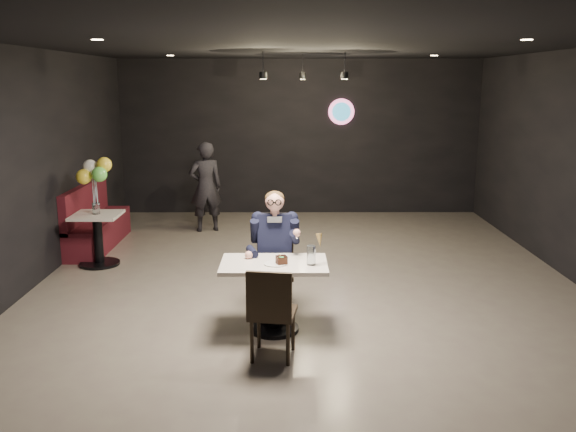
{
  "coord_description": "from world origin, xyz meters",
  "views": [
    {
      "loc": [
        -0.27,
        -7.47,
        2.59
      ],
      "look_at": [
        -0.25,
        -0.83,
        1.11
      ],
      "focal_mm": 38.0,
      "sensor_mm": 36.0,
      "label": 1
    }
  ],
  "objects_px": {
    "passerby": "(206,187)",
    "seated_man": "(275,251)",
    "chair_far": "(275,273)",
    "balloon_vase": "(96,208)",
    "chair_near": "(273,311)",
    "sundae_glass": "(311,255)",
    "booth_bench": "(98,216)",
    "main_table": "(274,297)",
    "side_table": "(98,237)"
  },
  "relations": [
    {
      "from": "main_table",
      "to": "passerby",
      "type": "xyz_separation_m",
      "value": [
        -1.27,
        4.4,
        0.41
      ]
    },
    {
      "from": "sundae_glass",
      "to": "booth_bench",
      "type": "relative_size",
      "value": 0.1
    },
    {
      "from": "booth_bench",
      "to": "side_table",
      "type": "relative_size",
      "value": 2.45
    },
    {
      "from": "sundae_glass",
      "to": "chair_near",
      "type": "bearing_deg",
      "value": -125.07
    },
    {
      "from": "passerby",
      "to": "seated_man",
      "type": "bearing_deg",
      "value": 90.28
    },
    {
      "from": "chair_far",
      "to": "passerby",
      "type": "relative_size",
      "value": 0.59
    },
    {
      "from": "main_table",
      "to": "booth_bench",
      "type": "relative_size",
      "value": 0.55
    },
    {
      "from": "seated_man",
      "to": "balloon_vase",
      "type": "height_order",
      "value": "seated_man"
    },
    {
      "from": "main_table",
      "to": "balloon_vase",
      "type": "height_order",
      "value": "balloon_vase"
    },
    {
      "from": "chair_far",
      "to": "booth_bench",
      "type": "xyz_separation_m",
      "value": [
        -2.85,
        2.81,
        0.04
      ]
    },
    {
      "from": "chair_near",
      "to": "side_table",
      "type": "xyz_separation_m",
      "value": [
        -2.55,
        2.98,
        -0.05
      ]
    },
    {
      "from": "balloon_vase",
      "to": "sundae_glass",
      "type": "bearing_deg",
      "value": -39.7
    },
    {
      "from": "side_table",
      "to": "seated_man",
      "type": "bearing_deg",
      "value": -35.32
    },
    {
      "from": "seated_man",
      "to": "side_table",
      "type": "relative_size",
      "value": 1.77
    },
    {
      "from": "chair_near",
      "to": "passerby",
      "type": "xyz_separation_m",
      "value": [
        -1.27,
        5.02,
        0.32
      ]
    },
    {
      "from": "balloon_vase",
      "to": "passerby",
      "type": "relative_size",
      "value": 0.1
    },
    {
      "from": "chair_near",
      "to": "passerby",
      "type": "bearing_deg",
      "value": 112.78
    },
    {
      "from": "side_table",
      "to": "passerby",
      "type": "xyz_separation_m",
      "value": [
        1.28,
        2.04,
        0.38
      ]
    },
    {
      "from": "side_table",
      "to": "passerby",
      "type": "distance_m",
      "value": 2.44
    },
    {
      "from": "booth_bench",
      "to": "side_table",
      "type": "distance_m",
      "value": 1.05
    },
    {
      "from": "main_table",
      "to": "sundae_glass",
      "type": "relative_size",
      "value": 5.46
    },
    {
      "from": "side_table",
      "to": "balloon_vase",
      "type": "xyz_separation_m",
      "value": [
        0.0,
        0.0,
        0.42
      ]
    },
    {
      "from": "chair_far",
      "to": "side_table",
      "type": "height_order",
      "value": "chair_far"
    },
    {
      "from": "main_table",
      "to": "chair_near",
      "type": "xyz_separation_m",
      "value": [
        0.0,
        -0.62,
        0.09
      ]
    },
    {
      "from": "chair_far",
      "to": "chair_near",
      "type": "height_order",
      "value": "same"
    },
    {
      "from": "chair_near",
      "to": "balloon_vase",
      "type": "height_order",
      "value": "chair_near"
    },
    {
      "from": "seated_man",
      "to": "balloon_vase",
      "type": "xyz_separation_m",
      "value": [
        -2.55,
        1.81,
        0.11
      ]
    },
    {
      "from": "chair_far",
      "to": "sundae_glass",
      "type": "relative_size",
      "value": 4.57
    },
    {
      "from": "chair_far",
      "to": "sundae_glass",
      "type": "height_order",
      "value": "sundae_glass"
    },
    {
      "from": "seated_man",
      "to": "sundae_glass",
      "type": "distance_m",
      "value": 0.75
    },
    {
      "from": "chair_far",
      "to": "chair_near",
      "type": "bearing_deg",
      "value": -90.0
    },
    {
      "from": "balloon_vase",
      "to": "passerby",
      "type": "xyz_separation_m",
      "value": [
        1.28,
        2.04,
        -0.05
      ]
    },
    {
      "from": "main_table",
      "to": "passerby",
      "type": "distance_m",
      "value": 4.6
    },
    {
      "from": "chair_far",
      "to": "main_table",
      "type": "bearing_deg",
      "value": -90.0
    },
    {
      "from": "booth_bench",
      "to": "passerby",
      "type": "relative_size",
      "value": 1.27
    },
    {
      "from": "seated_man",
      "to": "sundae_glass",
      "type": "height_order",
      "value": "seated_man"
    },
    {
      "from": "chair_far",
      "to": "booth_bench",
      "type": "distance_m",
      "value": 4.01
    },
    {
      "from": "booth_bench",
      "to": "passerby",
      "type": "distance_m",
      "value": 1.91
    },
    {
      "from": "sundae_glass",
      "to": "seated_man",
      "type": "bearing_deg",
      "value": 121.32
    },
    {
      "from": "booth_bench",
      "to": "balloon_vase",
      "type": "height_order",
      "value": "booth_bench"
    },
    {
      "from": "chair_far",
      "to": "balloon_vase",
      "type": "xyz_separation_m",
      "value": [
        -2.55,
        1.81,
        0.37
      ]
    },
    {
      "from": "sundae_glass",
      "to": "side_table",
      "type": "bearing_deg",
      "value": 140.3
    },
    {
      "from": "main_table",
      "to": "chair_far",
      "type": "bearing_deg",
      "value": 90.0
    },
    {
      "from": "sundae_glass",
      "to": "passerby",
      "type": "distance_m",
      "value": 4.78
    },
    {
      "from": "main_table",
      "to": "sundae_glass",
      "type": "bearing_deg",
      "value": -11.61
    },
    {
      "from": "side_table",
      "to": "chair_far",
      "type": "bearing_deg",
      "value": -35.32
    },
    {
      "from": "booth_bench",
      "to": "side_table",
      "type": "height_order",
      "value": "booth_bench"
    },
    {
      "from": "passerby",
      "to": "balloon_vase",
      "type": "bearing_deg",
      "value": 39.85
    },
    {
      "from": "chair_far",
      "to": "balloon_vase",
      "type": "height_order",
      "value": "chair_far"
    },
    {
      "from": "sundae_glass",
      "to": "booth_bench",
      "type": "xyz_separation_m",
      "value": [
        -3.24,
        3.44,
        -0.35
      ]
    }
  ]
}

